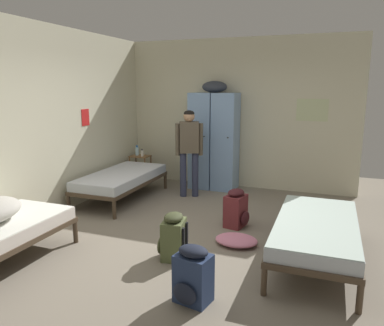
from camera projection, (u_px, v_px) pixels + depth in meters
name	position (u px, v px, depth m)	size (l,w,h in m)	color
ground_plane	(185.00, 236.00, 4.97)	(8.81, 8.81, 0.00)	gray
room_backdrop	(145.00, 119.00, 6.26)	(4.54, 5.57, 2.87)	beige
locker_bank	(214.00, 139.00, 7.17)	(0.90, 0.55, 2.07)	#7A9ECC
shelf_unit	(140.00, 166.00, 7.68)	(0.38, 0.30, 0.57)	brown
bed_left_rear	(122.00, 178.00, 6.53)	(0.90, 1.90, 0.49)	#473828
bed_right	(316.00, 230.00, 4.20)	(0.90, 1.90, 0.49)	#473828
person_traveler	(189.00, 145.00, 6.60)	(0.46, 0.31, 1.56)	#2D334C
water_bottle	(137.00, 151.00, 7.66)	(0.08, 0.08, 0.21)	#B2DBEA
lotion_bottle	(142.00, 153.00, 7.56)	(0.05, 0.05, 0.15)	white
backpack_maroon	(236.00, 209.00, 5.27)	(0.38, 0.36, 0.55)	maroon
backpack_olive	(173.00, 237.00, 4.30)	(0.37, 0.35, 0.55)	#566038
backpack_navy	(193.00, 276.00, 3.41)	(0.36, 0.38, 0.55)	navy
clothes_pile_pink	(236.00, 240.00, 4.71)	(0.54, 0.42, 0.11)	pink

